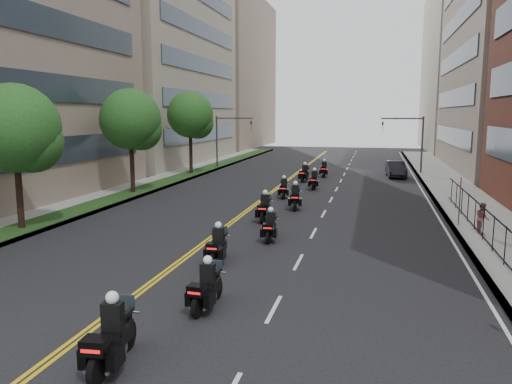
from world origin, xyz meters
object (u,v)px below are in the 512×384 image
motorcycle_8 (305,174)px  motorcycle_6 (284,189)px  motorcycle_5 (295,198)px  motorcycle_1 (206,288)px  motorcycle_4 (265,209)px  motorcycle_3 (270,227)px  parked_sedan (396,169)px  motorcycle_0 (111,339)px  motorcycle_9 (324,170)px  pedestrian_b (482,218)px  motorcycle_2 (218,247)px  motorcycle_7 (314,181)px

motorcycle_8 → motorcycle_6: bearing=-85.8°
motorcycle_5 → motorcycle_8: bearing=88.7°
motorcycle_1 → motorcycle_4: size_ratio=0.95×
motorcycle_3 → motorcycle_5: motorcycle_5 is taller
motorcycle_4 → motorcycle_6: 7.78m
motorcycle_8 → parked_sedan: motorcycle_8 is taller
motorcycle_0 → parked_sedan: (7.78, 38.25, 0.02)m
motorcycle_8 → motorcycle_9: 3.94m
motorcycle_0 → motorcycle_6: size_ratio=1.15×
pedestrian_b → motorcycle_2: bearing=119.9°
motorcycle_5 → motorcycle_0: bearing=-99.7°
motorcycle_7 → motorcycle_8: (-1.35, 4.22, 0.01)m
motorcycle_0 → parked_sedan: size_ratio=0.55×
motorcycle_2 → parked_sedan: motorcycle_2 is taller
motorcycle_7 → parked_sedan: (6.53, 9.30, 0.08)m
motorcycle_5 → motorcycle_6: size_ratio=1.11×
motorcycle_5 → motorcycle_4: bearing=-112.6°
motorcycle_6 → motorcycle_7: size_ratio=0.94×
motorcycle_1 → motorcycle_3: size_ratio=1.04×
motorcycle_3 → motorcycle_4: 4.29m
motorcycle_8 → motorcycle_7: bearing=-66.5°
motorcycle_2 → motorcycle_4: 8.09m
motorcycle_7 → motorcycle_5: bearing=-91.7°
motorcycle_6 → motorcycle_8: motorcycle_8 is taller
motorcycle_3 → pedestrian_b: (9.81, 3.20, 0.27)m
motorcycle_9 → motorcycle_8: bearing=-111.2°
motorcycle_0 → pedestrian_b: motorcycle_0 is taller
motorcycle_3 → motorcycle_6: size_ratio=0.99×
pedestrian_b → motorcycle_7: bearing=33.3°
motorcycle_1 → motorcycle_2: bearing=107.3°
motorcycle_4 → motorcycle_5: (1.10, 3.86, 0.01)m
motorcycle_2 → pedestrian_b: 13.23m
motorcycle_0 → motorcycle_3: motorcycle_0 is taller
motorcycle_5 → motorcycle_7: (0.16, 8.49, -0.03)m
motorcycle_2 → parked_sedan: bearing=71.7°
motorcycle_5 → motorcycle_7: size_ratio=1.05×
motorcycle_5 → motorcycle_9: bearing=82.8°
motorcycle_5 → pedestrian_b: (9.89, -4.78, 0.20)m
motorcycle_0 → motorcycle_8: size_ratio=1.07×
motorcycle_6 → motorcycle_7: bearing=64.5°
motorcycle_0 → motorcycle_3: size_ratio=1.16×
motorcycle_9 → motorcycle_6: bearing=-98.7°
motorcycle_6 → parked_sedan: size_ratio=0.48×
motorcycle_2 → motorcycle_8: motorcycle_8 is taller
motorcycle_4 → pedestrian_b: size_ratio=1.56×
motorcycle_4 → motorcycle_5: 4.01m
motorcycle_9 → pedestrian_b: 23.34m
motorcycle_0 → motorcycle_3: (1.17, 12.48, -0.10)m
motorcycle_4 → motorcycle_8: (-0.09, 16.57, -0.01)m
motorcycle_9 → motorcycle_1: bearing=-92.0°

